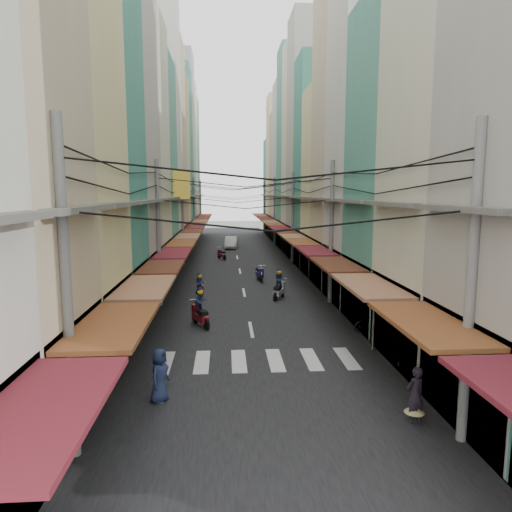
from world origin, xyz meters
name	(u,v)px	position (x,y,z in m)	size (l,w,h in m)	color
ground	(249,318)	(0.00, 0.00, 0.00)	(160.00, 160.00, 0.00)	slate
road	(238,260)	(0.00, 20.00, 0.01)	(10.00, 80.00, 0.02)	black
sidewalk_left	(169,261)	(-6.50, 20.00, 0.03)	(3.00, 80.00, 0.06)	gray
sidewalk_right	(306,260)	(6.50, 20.00, 0.03)	(3.00, 80.00, 0.06)	gray
crosswalk	(257,360)	(0.00, -6.00, 0.03)	(7.55, 2.40, 0.01)	silver
building_row_left	(143,151)	(-7.92, 16.56, 9.78)	(7.80, 67.67, 23.70)	beige
building_row_right	(331,157)	(7.92, 16.45, 9.41)	(7.80, 68.98, 22.59)	#3B8371
utility_poles	(239,190)	(0.00, 15.01, 6.59)	(10.20, 66.13, 8.20)	slate
white_car	(231,248)	(-0.47, 29.72, 0.00)	(4.65, 1.82, 1.64)	silver
bicycle	(371,332)	(5.50, -2.75, 0.00)	(0.57, 1.53, 1.05)	black
moving_scooters	(234,287)	(-0.68, 5.25, 0.55)	(5.27, 23.94, 1.91)	black
parked_scooters	(351,338)	(3.94, -4.92, 0.48)	(13.15, 13.77, 1.01)	black
pedestrians	(174,294)	(-3.94, 1.26, 1.05)	(11.67, 20.09, 2.19)	black
market_umbrella	(400,287)	(6.59, -3.30, 2.26)	(2.43, 2.43, 2.56)	#B2B2B7
traffic_sign	(374,299)	(4.78, -5.12, 2.13)	(0.10, 0.64, 2.92)	slate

